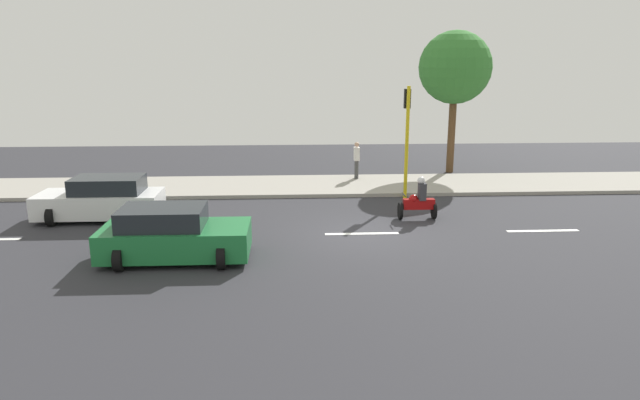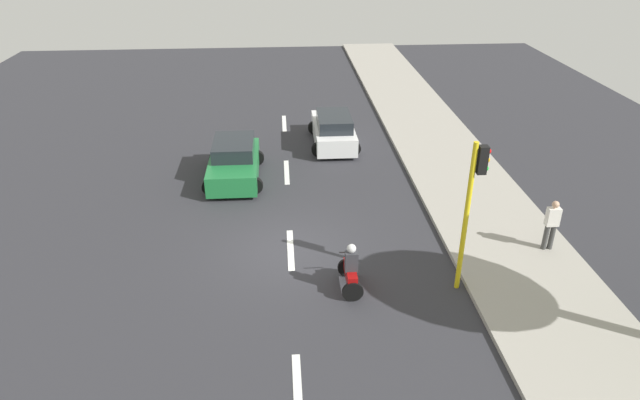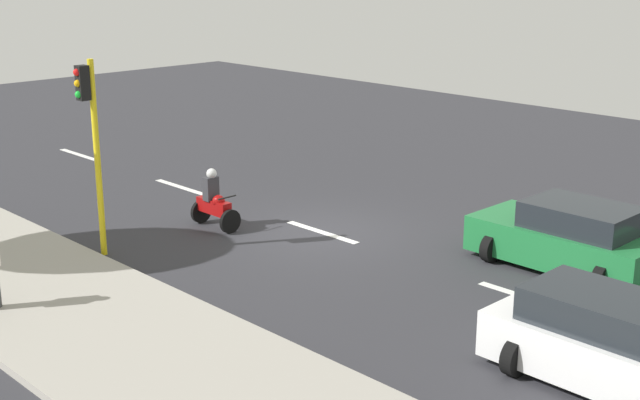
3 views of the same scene
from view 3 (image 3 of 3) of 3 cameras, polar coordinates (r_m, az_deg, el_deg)
The scene contains 10 objects.
ground_plane at distance 21.54m, azimuth 0.13°, elevation -2.28°, with size 40.00×60.00×0.10m, color #2D2D33.
sidewalk at distance 17.63m, azimuth -16.46°, elevation -6.80°, with size 4.00×60.00×0.15m, color #9E998E.
lane_stripe_far_north at distance 30.95m, azimuth -15.63°, elevation 2.90°, with size 0.20×2.40×0.01m, color white.
lane_stripe_north at distance 25.97m, azimuth -9.17°, elevation 0.84°, with size 0.20×2.40×0.01m, color white.
lane_stripe_mid at distance 21.52m, azimuth 0.13°, elevation -2.14°, with size 0.20×2.40×0.01m, color white.
lane_stripe_south at distance 18.00m, azimuth 13.71°, elevation -6.35°, with size 0.20×2.40×0.01m, color white.
car_white at distance 14.63m, azimuth 18.93°, elevation -9.13°, with size 2.19×4.22×1.52m.
car_green at distance 19.66m, azimuth 16.15°, elevation -2.41°, with size 2.32×4.10×1.52m.
motorcycle at distance 21.89m, azimuth -7.01°, elevation -0.20°, with size 0.60×1.30×1.53m.
traffic_light_corner at distance 19.79m, azimuth -14.87°, elevation 4.46°, with size 0.49×0.24×4.50m.
Camera 3 is at (14.31, 14.60, 6.71)m, focal length 48.41 mm.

